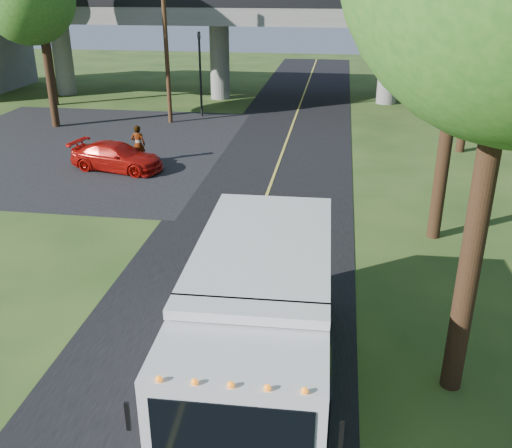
% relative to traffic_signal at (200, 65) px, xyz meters
% --- Properties ---
extents(ground, '(120.00, 120.00, 0.00)m').
position_rel_traffic_signal_xyz_m(ground, '(6.00, -26.00, -3.20)').
color(ground, '#274318').
rests_on(ground, ground).
extents(road, '(7.00, 90.00, 0.02)m').
position_rel_traffic_signal_xyz_m(road, '(6.00, -16.00, -3.19)').
color(road, black).
rests_on(road, ground).
extents(parking_lot, '(16.00, 18.00, 0.01)m').
position_rel_traffic_signal_xyz_m(parking_lot, '(-5.00, -8.00, -3.19)').
color(parking_lot, black).
rests_on(parking_lot, ground).
extents(lane_line, '(0.12, 90.00, 0.01)m').
position_rel_traffic_signal_xyz_m(lane_line, '(6.00, -16.00, -3.17)').
color(lane_line, gold).
rests_on(lane_line, road).
extents(overpass, '(54.00, 10.00, 7.30)m').
position_rel_traffic_signal_xyz_m(overpass, '(6.00, 6.00, 1.36)').
color(overpass, slate).
rests_on(overpass, ground).
extents(traffic_signal, '(0.18, 0.22, 5.20)m').
position_rel_traffic_signal_xyz_m(traffic_signal, '(0.00, 0.00, 0.00)').
color(traffic_signal, black).
rests_on(traffic_signal, ground).
extents(utility_pole, '(1.60, 0.26, 9.00)m').
position_rel_traffic_signal_xyz_m(utility_pole, '(-1.50, -2.00, 1.40)').
color(utility_pole, '#472D19').
rests_on(utility_pole, ground).
extents(step_van, '(2.98, 7.68, 3.20)m').
position_rel_traffic_signal_xyz_m(step_van, '(7.38, -25.77, -1.46)').
color(step_van, silver).
rests_on(step_van, ground).
extents(red_sedan, '(4.64, 2.59, 1.27)m').
position_rel_traffic_signal_xyz_m(red_sedan, '(-1.28, -11.46, -2.56)').
color(red_sedan, '#A7100A').
rests_on(red_sedan, ground).
extents(pedestrian, '(0.69, 0.47, 1.83)m').
position_rel_traffic_signal_xyz_m(pedestrian, '(-0.65, -10.26, -2.28)').
color(pedestrian, gray).
rests_on(pedestrian, ground).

